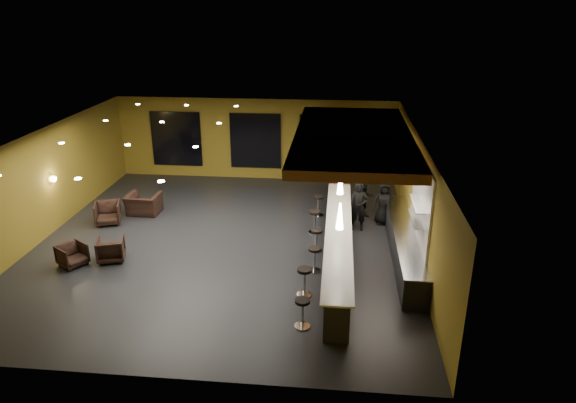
# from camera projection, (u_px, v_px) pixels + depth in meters

# --- Properties ---
(floor) EXTENTS (12.00, 13.00, 0.10)m
(floor) POSITION_uv_depth(u_px,v_px,m) (226.00, 243.00, 16.77)
(floor) COLOR black
(floor) RESTS_ON ground
(ceiling) EXTENTS (12.00, 13.00, 0.10)m
(ceiling) POSITION_uv_depth(u_px,v_px,m) (220.00, 136.00, 15.45)
(ceiling) COLOR black
(wall_back) EXTENTS (12.00, 0.10, 3.50)m
(wall_back) POSITION_uv_depth(u_px,v_px,m) (256.00, 139.00, 22.17)
(wall_back) COLOR olive
(wall_back) RESTS_ON floor
(wall_front) EXTENTS (12.00, 0.10, 3.50)m
(wall_front) POSITION_uv_depth(u_px,v_px,m) (151.00, 308.00, 10.04)
(wall_front) COLOR olive
(wall_front) RESTS_ON floor
(wall_left) EXTENTS (0.10, 13.00, 3.50)m
(wall_left) POSITION_uv_depth(u_px,v_px,m) (40.00, 185.00, 16.67)
(wall_left) COLOR olive
(wall_left) RESTS_ON floor
(wall_right) EXTENTS (0.10, 13.00, 3.50)m
(wall_right) POSITION_uv_depth(u_px,v_px,m) (419.00, 199.00, 15.55)
(wall_right) COLOR olive
(wall_right) RESTS_ON floor
(wood_soffit) EXTENTS (3.60, 8.00, 0.28)m
(wood_soffit) POSITION_uv_depth(u_px,v_px,m) (353.00, 137.00, 16.07)
(wood_soffit) COLOR brown
(wood_soffit) RESTS_ON ceiling
(window_left) EXTENTS (2.20, 0.06, 2.40)m
(window_left) POSITION_uv_depth(u_px,v_px,m) (176.00, 139.00, 22.41)
(window_left) COLOR black
(window_left) RESTS_ON wall_back
(window_center) EXTENTS (2.20, 0.06, 2.40)m
(window_center) POSITION_uv_depth(u_px,v_px,m) (256.00, 141.00, 22.09)
(window_center) COLOR black
(window_center) RESTS_ON wall_back
(window_right) EXTENTS (2.20, 0.06, 2.40)m
(window_right) POSITION_uv_depth(u_px,v_px,m) (325.00, 143.00, 21.81)
(window_right) COLOR black
(window_right) RESTS_ON wall_back
(tile_backsplash) EXTENTS (0.06, 3.20, 2.40)m
(tile_backsplash) POSITION_uv_depth(u_px,v_px,m) (422.00, 203.00, 14.54)
(tile_backsplash) COLOR white
(tile_backsplash) RESTS_ON wall_right
(bar_counter) EXTENTS (0.60, 8.00, 1.00)m
(bar_counter) POSITION_uv_depth(u_px,v_px,m) (338.00, 247.00, 15.30)
(bar_counter) COLOR black
(bar_counter) RESTS_ON floor
(bar_top) EXTENTS (0.78, 8.10, 0.05)m
(bar_top) POSITION_uv_depth(u_px,v_px,m) (339.00, 231.00, 15.11)
(bar_top) COLOR silver
(bar_top) RESTS_ON bar_counter
(prep_counter) EXTENTS (0.70, 6.00, 0.86)m
(prep_counter) POSITION_uv_depth(u_px,v_px,m) (404.00, 244.00, 15.61)
(prep_counter) COLOR black
(prep_counter) RESTS_ON floor
(prep_top) EXTENTS (0.72, 6.00, 0.03)m
(prep_top) POSITION_uv_depth(u_px,v_px,m) (405.00, 231.00, 15.44)
(prep_top) COLOR silver
(prep_top) RESTS_ON prep_counter
(wall_shelf_lower) EXTENTS (0.30, 1.50, 0.03)m
(wall_shelf_lower) POSITION_uv_depth(u_px,v_px,m) (416.00, 218.00, 14.51)
(wall_shelf_lower) COLOR silver
(wall_shelf_lower) RESTS_ON wall_right
(wall_shelf_upper) EXTENTS (0.30, 1.50, 0.03)m
(wall_shelf_upper) POSITION_uv_depth(u_px,v_px,m) (418.00, 204.00, 14.35)
(wall_shelf_upper) COLOR silver
(wall_shelf_upper) RESTS_ON wall_right
(column) EXTENTS (0.60, 0.60, 3.50)m
(column) POSITION_uv_depth(u_px,v_px,m) (340.00, 162.00, 19.10)
(column) COLOR brown
(column) RESTS_ON floor
(wall_sconce) EXTENTS (0.22, 0.22, 0.22)m
(wall_sconce) POSITION_uv_depth(u_px,v_px,m) (53.00, 179.00, 17.09)
(wall_sconce) COLOR #FFE5B2
(wall_sconce) RESTS_ON wall_left
(pendant_0) EXTENTS (0.20, 0.20, 0.70)m
(pendant_0) POSITION_uv_depth(u_px,v_px,m) (340.00, 216.00, 12.77)
(pendant_0) COLOR white
(pendant_0) RESTS_ON wood_soffit
(pendant_1) EXTENTS (0.20, 0.20, 0.70)m
(pendant_1) POSITION_uv_depth(u_px,v_px,m) (340.00, 183.00, 15.09)
(pendant_1) COLOR white
(pendant_1) RESTS_ON wood_soffit
(pendant_2) EXTENTS (0.20, 0.20, 0.70)m
(pendant_2) POSITION_uv_depth(u_px,v_px,m) (341.00, 158.00, 17.40)
(pendant_2) COLOR white
(pendant_2) RESTS_ON wood_soffit
(staff_a) EXTENTS (0.65, 0.46, 1.70)m
(staff_a) POSITION_uv_depth(u_px,v_px,m) (359.00, 206.00, 17.35)
(staff_a) COLOR black
(staff_a) RESTS_ON floor
(staff_b) EXTENTS (0.91, 0.83, 1.52)m
(staff_b) POSITION_uv_depth(u_px,v_px,m) (364.00, 198.00, 18.35)
(staff_b) COLOR black
(staff_b) RESTS_ON floor
(staff_c) EXTENTS (0.77, 0.51, 1.56)m
(staff_c) POSITION_uv_depth(u_px,v_px,m) (384.00, 203.00, 17.84)
(staff_c) COLOR black
(staff_c) RESTS_ON floor
(armchair_a) EXTENTS (1.01, 1.00, 0.67)m
(armchair_a) POSITION_uv_depth(u_px,v_px,m) (72.00, 255.00, 15.17)
(armchair_a) COLOR black
(armchair_a) RESTS_ON floor
(armchair_b) EXTENTS (0.98, 1.00, 0.73)m
(armchair_b) POSITION_uv_depth(u_px,v_px,m) (111.00, 249.00, 15.46)
(armchair_b) COLOR black
(armchair_b) RESTS_ON floor
(armchair_c) EXTENTS (1.07, 1.08, 0.78)m
(armchair_c) POSITION_uv_depth(u_px,v_px,m) (108.00, 213.00, 17.99)
(armchair_c) COLOR black
(armchair_c) RESTS_ON floor
(armchair_d) EXTENTS (1.20, 1.06, 0.76)m
(armchair_d) POSITION_uv_depth(u_px,v_px,m) (144.00, 204.00, 18.83)
(armchair_d) COLOR black
(armchair_d) RESTS_ON floor
(bar_stool_0) EXTENTS (0.38, 0.38, 0.76)m
(bar_stool_0) POSITION_uv_depth(u_px,v_px,m) (302.00, 309.00, 12.23)
(bar_stool_0) COLOR silver
(bar_stool_0) RESTS_ON floor
(bar_stool_1) EXTENTS (0.41, 0.41, 0.80)m
(bar_stool_1) POSITION_uv_depth(u_px,v_px,m) (304.00, 278.00, 13.54)
(bar_stool_1) COLOR silver
(bar_stool_1) RESTS_ON floor
(bar_stool_2) EXTENTS (0.38, 0.38, 0.75)m
(bar_stool_2) POSITION_uv_depth(u_px,v_px,m) (314.00, 256.00, 14.77)
(bar_stool_2) COLOR silver
(bar_stool_2) RESTS_ON floor
(bar_stool_3) EXTENTS (0.37, 0.37, 0.73)m
(bar_stool_3) POSITION_uv_depth(u_px,v_px,m) (316.00, 238.00, 15.97)
(bar_stool_3) COLOR silver
(bar_stool_3) RESTS_ON floor
(bar_stool_4) EXTENTS (0.40, 0.40, 0.79)m
(bar_stool_4) POSITION_uv_depth(u_px,v_px,m) (315.00, 219.00, 17.23)
(bar_stool_4) COLOR silver
(bar_stool_4) RESTS_ON floor
(bar_stool_5) EXTENTS (0.38, 0.38, 0.76)m
(bar_stool_5) POSITION_uv_depth(u_px,v_px,m) (318.00, 203.00, 18.62)
(bar_stool_5) COLOR silver
(bar_stool_5) RESTS_ON floor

